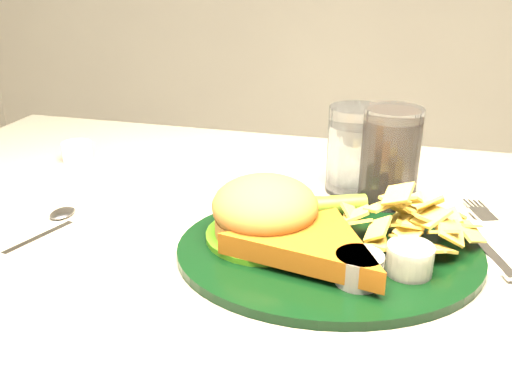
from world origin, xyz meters
The scene contains 6 objects.
dinner_plate centered at (0.09, -0.03, 0.79)m, with size 0.34×0.29×0.08m, color black, non-canonical shape.
water_glass centered at (0.09, 0.17, 0.81)m, with size 0.08×0.08×0.12m, color white.
cola_glass centered at (0.14, 0.11, 0.82)m, with size 0.07×0.07×0.14m, color black.
fork_napkin centered at (0.26, 0.03, 0.76)m, with size 0.14×0.18×0.01m, color silver, non-canonical shape.
spoon centered at (-0.25, -0.08, 0.75)m, with size 0.04×0.13×0.01m, color silver, non-canonical shape.
ramekin centered at (-0.35, 0.17, 0.77)m, with size 0.05×0.05×0.03m, color white.
Camera 1 is at (0.16, -0.60, 1.07)m, focal length 40.00 mm.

